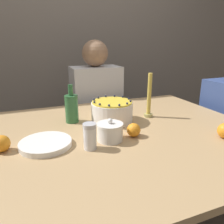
% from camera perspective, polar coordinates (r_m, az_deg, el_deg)
% --- Properties ---
extents(wall_behind, '(8.00, 0.05, 2.60)m').
position_cam_1_polar(wall_behind, '(2.37, -11.96, 20.07)').
color(wall_behind, slate).
rests_on(wall_behind, ground_plane).
extents(dining_table, '(1.42, 1.17, 0.76)m').
position_cam_1_polar(dining_table, '(1.16, 2.64, -9.71)').
color(dining_table, tan).
rests_on(dining_table, ground_plane).
extents(cake, '(0.23, 0.23, 0.13)m').
position_cam_1_polar(cake, '(1.24, 0.00, 0.17)').
color(cake, white).
rests_on(cake, dining_table).
extents(sugar_bowl, '(0.12, 0.12, 0.11)m').
position_cam_1_polar(sugar_bowl, '(1.00, -0.54, -5.15)').
color(sugar_bowl, white).
rests_on(sugar_bowl, dining_table).
extents(sugar_shaker, '(0.06, 0.06, 0.11)m').
position_cam_1_polar(sugar_shaker, '(0.92, -5.80, -6.30)').
color(sugar_shaker, white).
rests_on(sugar_shaker, dining_table).
extents(plate_stack, '(0.22, 0.22, 0.02)m').
position_cam_1_polar(plate_stack, '(1.00, -16.95, -7.91)').
color(plate_stack, white).
rests_on(plate_stack, dining_table).
extents(candle, '(0.05, 0.05, 0.26)m').
position_cam_1_polar(candle, '(1.32, 9.65, 3.20)').
color(candle, tan).
rests_on(candle, dining_table).
extents(bottle, '(0.07, 0.07, 0.21)m').
position_cam_1_polar(bottle, '(1.24, -10.51, 1.03)').
color(bottle, '#2D6638').
rests_on(bottle, dining_table).
extents(orange_fruit_0, '(0.07, 0.07, 0.07)m').
position_cam_1_polar(orange_fruit_0, '(1.02, -26.90, -7.36)').
color(orange_fruit_0, orange).
rests_on(orange_fruit_0, dining_table).
extents(orange_fruit_2, '(0.07, 0.07, 0.07)m').
position_cam_1_polar(orange_fruit_2, '(1.05, 5.67, -4.69)').
color(orange_fruit_2, orange).
rests_on(orange_fruit_2, dining_table).
extents(person_man_blue_shirt, '(0.40, 0.34, 1.21)m').
position_cam_1_polar(person_man_blue_shirt, '(1.92, -4.04, -2.51)').
color(person_man_blue_shirt, '#473D33').
rests_on(person_man_blue_shirt, ground_plane).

